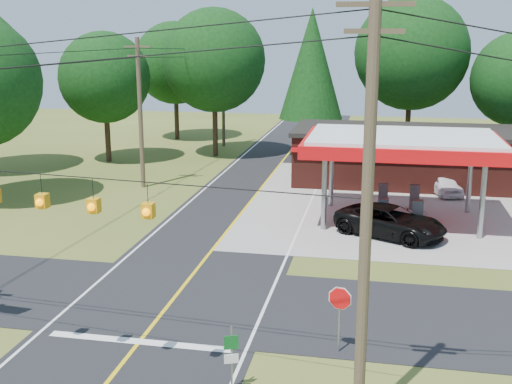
% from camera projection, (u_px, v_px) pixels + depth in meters
% --- Properties ---
extents(ground, '(120.00, 120.00, 0.00)m').
position_uv_depth(ground, '(173.00, 300.00, 25.30)').
color(ground, '#44571E').
rests_on(ground, ground).
extents(main_highway, '(8.00, 120.00, 0.02)m').
position_uv_depth(main_highway, '(173.00, 300.00, 25.30)').
color(main_highway, black).
rests_on(main_highway, ground).
extents(cross_road, '(70.00, 7.00, 0.02)m').
position_uv_depth(cross_road, '(173.00, 300.00, 25.30)').
color(cross_road, black).
rests_on(cross_road, ground).
extents(lane_center_yellow, '(0.15, 110.00, 0.00)m').
position_uv_depth(lane_center_yellow, '(173.00, 300.00, 25.29)').
color(lane_center_yellow, yellow).
rests_on(lane_center_yellow, main_highway).
extents(gas_canopy, '(10.60, 7.40, 4.88)m').
position_uv_depth(gas_canopy, '(403.00, 146.00, 34.99)').
color(gas_canopy, gray).
rests_on(gas_canopy, ground).
extents(convenience_store, '(16.40, 7.55, 3.80)m').
position_uv_depth(convenience_store, '(411.00, 156.00, 44.88)').
color(convenience_store, '#4F1D16').
rests_on(convenience_store, ground).
extents(utility_pole_near_right, '(1.80, 0.30, 11.50)m').
position_uv_depth(utility_pole_near_right, '(367.00, 212.00, 15.81)').
color(utility_pole_near_right, '#473828').
rests_on(utility_pole_near_right, ground).
extents(utility_pole_far_left, '(1.80, 0.30, 10.00)m').
position_uv_depth(utility_pole_far_left, '(140.00, 111.00, 42.67)').
color(utility_pole_far_left, '#473828').
rests_on(utility_pole_far_left, ground).
extents(utility_pole_north, '(0.30, 0.30, 9.50)m').
position_uv_depth(utility_pole_north, '(223.00, 95.00, 58.70)').
color(utility_pole_north, '#473828').
rests_on(utility_pole_north, ground).
extents(overhead_beacons, '(17.04, 2.04, 1.03)m').
position_uv_depth(overhead_beacons, '(66.00, 179.00, 18.27)').
color(overhead_beacons, black).
rests_on(overhead_beacons, ground).
extents(treeline_backdrop, '(70.27, 51.59, 13.30)m').
position_uv_depth(treeline_backdrop, '(285.00, 72.00, 46.21)').
color(treeline_backdrop, '#332316').
rests_on(treeline_backdrop, ground).
extents(suv_car, '(7.67, 7.67, 1.59)m').
position_uv_depth(suv_car, '(391.00, 222.00, 33.06)').
color(suv_car, black).
rests_on(suv_car, ground).
extents(sedan_car, '(4.81, 4.81, 1.31)m').
position_uv_depth(sedan_car, '(444.00, 184.00, 41.83)').
color(sedan_car, white).
rests_on(sedan_car, ground).
extents(octagonal_stop_sign, '(0.79, 0.24, 2.32)m').
position_uv_depth(octagonal_stop_sign, '(340.00, 304.00, 20.77)').
color(octagonal_stop_sign, gray).
rests_on(octagonal_stop_sign, ground).
extents(route_sign_post, '(0.41, 0.18, 2.07)m').
position_uv_depth(route_sign_post, '(231.00, 354.00, 18.56)').
color(route_sign_post, gray).
rests_on(route_sign_post, ground).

